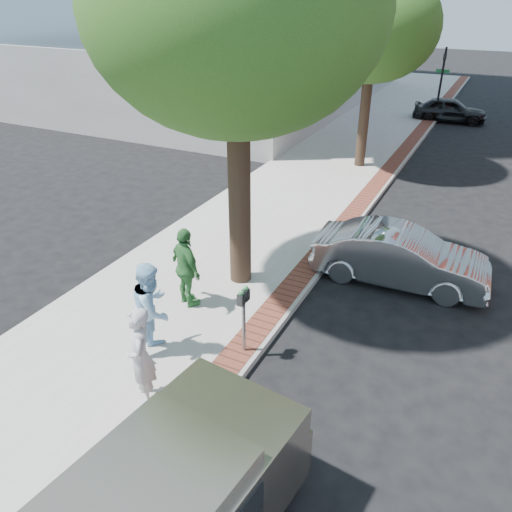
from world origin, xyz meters
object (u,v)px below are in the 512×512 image
Objects in this scene: person_gray at (141,357)px; bg_car at (450,110)px; parking_meter at (244,307)px; sedan_silver at (400,257)px; person_green at (186,268)px; person_officer at (153,309)px.

person_gray reaches higher than bg_car.
bg_car is at bearing 87.88° from parking_meter.
person_green is at bearing 127.47° from sedan_silver.
person_green is at bearing 166.08° from bg_car.
person_gray is (-0.93, -1.96, -0.11)m from parking_meter.
person_gray is 0.49× the size of bg_car.
parking_meter is 0.39× the size of bg_car.
person_officer is 1.04× the size of person_green.
sedan_silver reaches higher than bg_car.
parking_meter is 22.55m from bg_car.
person_gray is at bearing -115.46° from parking_meter.
parking_meter is 0.35× the size of sedan_silver.
bg_car is at bearing -19.97° from person_officer.
sedan_silver is at bearing 116.36° from person_gray.
parking_meter is at bearing 171.20° from bg_car.
person_gray is 1.36m from person_officer.
parking_meter is 1.75m from person_officer.
person_officer reaches higher than person_green.
person_officer reaches higher than parking_meter.
sedan_silver is at bearing -111.78° from person_green.
parking_meter is at bearing 151.22° from sedan_silver.
person_officer is 6.27m from sedan_silver.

